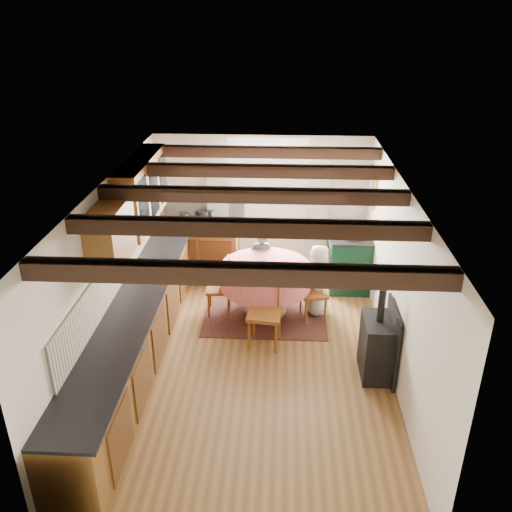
# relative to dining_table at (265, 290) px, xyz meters

# --- Properties ---
(floor) EXTENTS (3.60, 5.50, 0.00)m
(floor) POSITION_rel_dining_table_xyz_m (-0.12, -1.17, -0.41)
(floor) COLOR olive
(floor) RESTS_ON ground
(ceiling) EXTENTS (3.60, 5.50, 0.00)m
(ceiling) POSITION_rel_dining_table_xyz_m (-0.12, -1.17, 1.99)
(ceiling) COLOR white
(ceiling) RESTS_ON ground
(wall_back) EXTENTS (3.60, 0.00, 2.40)m
(wall_back) POSITION_rel_dining_table_xyz_m (-0.12, 1.58, 0.79)
(wall_back) COLOR silver
(wall_back) RESTS_ON ground
(wall_front) EXTENTS (3.60, 0.00, 2.40)m
(wall_front) POSITION_rel_dining_table_xyz_m (-0.12, -3.92, 0.79)
(wall_front) COLOR silver
(wall_front) RESTS_ON ground
(wall_left) EXTENTS (0.00, 5.50, 2.40)m
(wall_left) POSITION_rel_dining_table_xyz_m (-1.92, -1.17, 0.79)
(wall_left) COLOR silver
(wall_left) RESTS_ON ground
(wall_right) EXTENTS (0.00, 5.50, 2.40)m
(wall_right) POSITION_rel_dining_table_xyz_m (1.68, -1.17, 0.79)
(wall_right) COLOR silver
(wall_right) RESTS_ON ground
(beam_a) EXTENTS (3.60, 0.16, 0.16)m
(beam_a) POSITION_rel_dining_table_xyz_m (-0.12, -3.17, 1.90)
(beam_a) COLOR black
(beam_a) RESTS_ON ceiling
(beam_b) EXTENTS (3.60, 0.16, 0.16)m
(beam_b) POSITION_rel_dining_table_xyz_m (-0.12, -2.17, 1.90)
(beam_b) COLOR black
(beam_b) RESTS_ON ceiling
(beam_c) EXTENTS (3.60, 0.16, 0.16)m
(beam_c) POSITION_rel_dining_table_xyz_m (-0.12, -1.17, 1.90)
(beam_c) COLOR black
(beam_c) RESTS_ON ceiling
(beam_d) EXTENTS (3.60, 0.16, 0.16)m
(beam_d) POSITION_rel_dining_table_xyz_m (-0.12, -0.17, 1.90)
(beam_d) COLOR black
(beam_d) RESTS_ON ceiling
(beam_e) EXTENTS (3.60, 0.16, 0.16)m
(beam_e) POSITION_rel_dining_table_xyz_m (-0.12, 0.83, 1.90)
(beam_e) COLOR black
(beam_e) RESTS_ON ceiling
(splash_left) EXTENTS (0.02, 4.50, 0.55)m
(splash_left) POSITION_rel_dining_table_xyz_m (-1.90, -0.87, 0.79)
(splash_left) COLOR beige
(splash_left) RESTS_ON wall_left
(splash_back) EXTENTS (1.40, 0.02, 0.55)m
(splash_back) POSITION_rel_dining_table_xyz_m (-1.12, 1.56, 0.79)
(splash_back) COLOR beige
(splash_back) RESTS_ON wall_back
(base_cabinet_left) EXTENTS (0.60, 5.30, 0.88)m
(base_cabinet_left) POSITION_rel_dining_table_xyz_m (-1.62, -1.17, 0.03)
(base_cabinet_left) COLOR brown
(base_cabinet_left) RESTS_ON floor
(base_cabinet_back) EXTENTS (1.30, 0.60, 0.88)m
(base_cabinet_back) POSITION_rel_dining_table_xyz_m (-1.17, 1.28, 0.03)
(base_cabinet_back) COLOR brown
(base_cabinet_back) RESTS_ON floor
(worktop_left) EXTENTS (0.64, 5.30, 0.04)m
(worktop_left) POSITION_rel_dining_table_xyz_m (-1.60, -1.17, 0.49)
(worktop_left) COLOR black
(worktop_left) RESTS_ON base_cabinet_left
(worktop_back) EXTENTS (1.30, 0.64, 0.04)m
(worktop_back) POSITION_rel_dining_table_xyz_m (-1.17, 1.26, 0.49)
(worktop_back) COLOR black
(worktop_back) RESTS_ON base_cabinet_back
(wall_cabinet_glass) EXTENTS (0.34, 1.80, 0.90)m
(wall_cabinet_glass) POSITION_rel_dining_table_xyz_m (-1.75, 0.03, 1.54)
(wall_cabinet_glass) COLOR brown
(wall_cabinet_glass) RESTS_ON wall_left
(wall_cabinet_solid) EXTENTS (0.34, 0.90, 0.70)m
(wall_cabinet_solid) POSITION_rel_dining_table_xyz_m (-1.75, -1.47, 1.49)
(wall_cabinet_solid) COLOR brown
(wall_cabinet_solid) RESTS_ON wall_left
(window_frame) EXTENTS (1.34, 0.03, 1.54)m
(window_frame) POSITION_rel_dining_table_xyz_m (-0.02, 1.56, 1.19)
(window_frame) COLOR white
(window_frame) RESTS_ON wall_back
(window_pane) EXTENTS (1.20, 0.01, 1.40)m
(window_pane) POSITION_rel_dining_table_xyz_m (-0.02, 1.57, 1.19)
(window_pane) COLOR white
(window_pane) RESTS_ON wall_back
(curtain_left) EXTENTS (0.35, 0.10, 2.10)m
(curtain_left) POSITION_rel_dining_table_xyz_m (-0.87, 1.48, 0.69)
(curtain_left) COLOR #ABBAA3
(curtain_left) RESTS_ON wall_back
(curtain_right) EXTENTS (0.35, 0.10, 2.10)m
(curtain_right) POSITION_rel_dining_table_xyz_m (0.83, 1.48, 0.69)
(curtain_right) COLOR #ABBAA3
(curtain_right) RESTS_ON wall_back
(curtain_rod) EXTENTS (2.00, 0.03, 0.03)m
(curtain_rod) POSITION_rel_dining_table_xyz_m (-0.02, 1.48, 1.79)
(curtain_rod) COLOR black
(curtain_rod) RESTS_ON wall_back
(wall_picture) EXTENTS (0.04, 0.50, 0.60)m
(wall_picture) POSITION_rel_dining_table_xyz_m (1.65, 1.13, 1.29)
(wall_picture) COLOR gold
(wall_picture) RESTS_ON wall_right
(wall_plate) EXTENTS (0.30, 0.02, 0.30)m
(wall_plate) POSITION_rel_dining_table_xyz_m (0.93, 1.55, 1.29)
(wall_plate) COLOR silver
(wall_plate) RESTS_ON wall_back
(rug) EXTENTS (1.85, 1.44, 0.01)m
(rug) POSITION_rel_dining_table_xyz_m (-0.00, 0.00, -0.40)
(rug) COLOR #5B2C24
(rug) RESTS_ON floor
(dining_table) EXTENTS (1.35, 1.35, 0.82)m
(dining_table) POSITION_rel_dining_table_xyz_m (0.00, 0.00, 0.00)
(dining_table) COLOR #C65C58
(dining_table) RESTS_ON floor
(chair_near) EXTENTS (0.51, 0.53, 1.06)m
(chair_near) POSITION_rel_dining_table_xyz_m (0.02, -0.83, 0.12)
(chair_near) COLOR brown
(chair_near) RESTS_ON floor
(chair_left) EXTENTS (0.43, 0.41, 0.91)m
(chair_left) POSITION_rel_dining_table_xyz_m (-0.71, -0.00, 0.04)
(chair_left) COLOR brown
(chair_left) RESTS_ON floor
(chair_right) EXTENTS (0.48, 0.47, 0.91)m
(chair_right) POSITION_rel_dining_table_xyz_m (0.72, -0.07, 0.04)
(chair_right) COLOR brown
(chair_right) RESTS_ON floor
(aga_range) EXTENTS (0.67, 1.03, 0.95)m
(aga_range) POSITION_rel_dining_table_xyz_m (1.35, 1.08, 0.07)
(aga_range) COLOR black
(aga_range) RESTS_ON floor
(cast_iron_stove) EXTENTS (0.37, 0.62, 1.23)m
(cast_iron_stove) POSITION_rel_dining_table_xyz_m (1.46, -1.40, 0.21)
(cast_iron_stove) COLOR black
(cast_iron_stove) RESTS_ON floor
(child_far) EXTENTS (0.45, 0.33, 1.13)m
(child_far) POSITION_rel_dining_table_xyz_m (-0.09, 0.63, 0.16)
(child_far) COLOR #474D54
(child_far) RESTS_ON floor
(child_right) EXTENTS (0.45, 0.60, 1.11)m
(child_right) POSITION_rel_dining_table_xyz_m (0.79, 0.09, 0.15)
(child_right) COLOR silver
(child_right) RESTS_ON floor
(bowl_a) EXTENTS (0.23, 0.23, 0.06)m
(bowl_a) POSITION_rel_dining_table_xyz_m (0.06, -0.07, 0.44)
(bowl_a) COLOR silver
(bowl_a) RESTS_ON dining_table
(bowl_b) EXTENTS (0.25, 0.25, 0.06)m
(bowl_b) POSITION_rel_dining_table_xyz_m (-0.09, -0.00, 0.44)
(bowl_b) COLOR silver
(bowl_b) RESTS_ON dining_table
(cup) EXTENTS (0.13, 0.13, 0.10)m
(cup) POSITION_rel_dining_table_xyz_m (-0.03, -0.00, 0.46)
(cup) COLOR silver
(cup) RESTS_ON dining_table
(canister_tall) EXTENTS (0.15, 0.15, 0.26)m
(canister_tall) POSITION_rel_dining_table_xyz_m (-1.41, 1.21, 0.64)
(canister_tall) COLOR #262628
(canister_tall) RESTS_ON worktop_back
(canister_wide) EXTENTS (0.20, 0.20, 0.22)m
(canister_wide) POSITION_rel_dining_table_xyz_m (-1.14, 1.40, 0.62)
(canister_wide) COLOR #262628
(canister_wide) RESTS_ON worktop_back
(canister_slim) EXTENTS (0.10, 0.10, 0.27)m
(canister_slim) POSITION_rel_dining_table_xyz_m (-0.97, 1.30, 0.64)
(canister_slim) COLOR #262628
(canister_slim) RESTS_ON worktop_back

